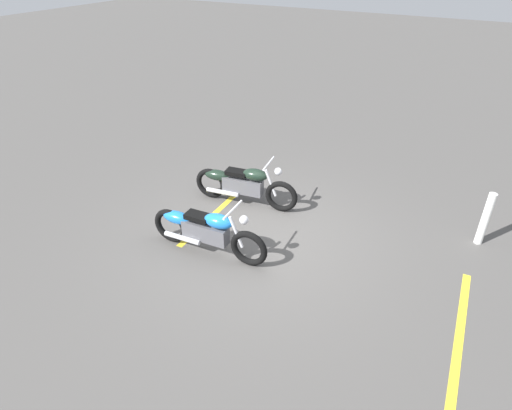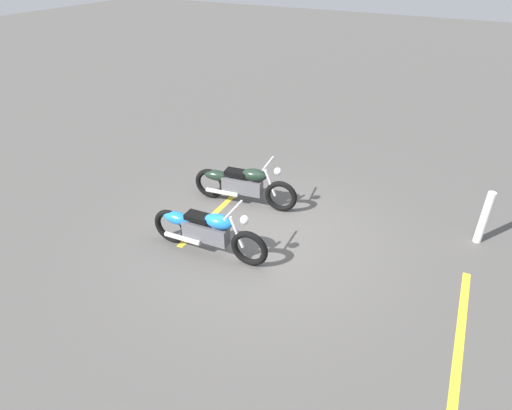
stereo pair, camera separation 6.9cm
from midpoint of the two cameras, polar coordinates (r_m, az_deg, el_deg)
ground_plane at (r=8.04m, az=1.11°, el=-4.21°), size 60.00×60.00×0.00m
motorcycle_bright_foreground at (r=7.45m, az=-6.52°, el=-3.29°), size 2.23×0.62×1.04m
motorcycle_dark_foreground at (r=8.81m, az=-1.59°, el=2.82°), size 2.22×0.68×1.04m
bollard_post at (r=8.62m, az=28.26°, el=-1.64°), size 0.14×0.14×1.03m
parking_stripe_near at (r=8.99m, az=-4.05°, el=-0.01°), size 0.26×3.20×0.01m
parking_stripe_mid at (r=6.77m, az=25.47°, el=-16.28°), size 0.26×3.20×0.01m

